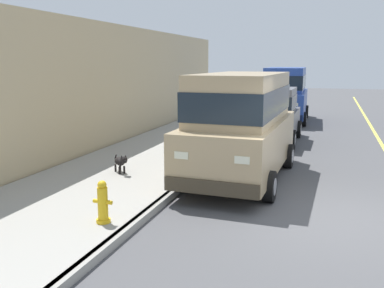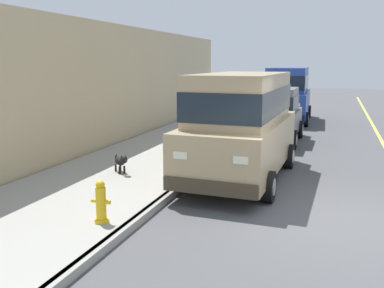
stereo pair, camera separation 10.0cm
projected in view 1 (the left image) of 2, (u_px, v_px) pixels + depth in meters
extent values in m
plane|color=#4C4C4F|center=(332.00, 218.00, 7.64)|extent=(80.00, 80.00, 0.00)
cube|color=gray|center=(168.00, 197.00, 8.61)|extent=(0.16, 64.00, 0.14)
cube|color=#99968E|center=(90.00, 189.00, 9.16)|extent=(3.60, 64.00, 0.14)
cube|color=tan|center=(241.00, 143.00, 10.07)|extent=(2.04, 4.85, 1.10)
cube|color=tan|center=(242.00, 97.00, 9.86)|extent=(1.78, 3.85, 1.10)
cube|color=#19232D|center=(242.00, 101.00, 9.88)|extent=(1.82, 3.89, 0.61)
cube|color=#3E3527|center=(212.00, 187.00, 7.98)|extent=(1.87, 0.25, 0.28)
cube|color=#3E3527|center=(259.00, 143.00, 12.32)|extent=(1.87, 0.25, 0.28)
cylinder|color=black|center=(269.00, 186.00, 8.49)|extent=(0.24, 0.65, 0.64)
cylinder|color=#9E9EA3|center=(269.00, 186.00, 8.49)|extent=(0.25, 0.36, 0.35)
cylinder|color=black|center=(181.00, 178.00, 9.12)|extent=(0.24, 0.65, 0.64)
cylinder|color=#9E9EA3|center=(181.00, 178.00, 9.12)|extent=(0.25, 0.36, 0.35)
cylinder|color=black|center=(288.00, 156.00, 11.23)|extent=(0.24, 0.65, 0.64)
cylinder|color=#9E9EA3|center=(288.00, 156.00, 11.23)|extent=(0.25, 0.36, 0.35)
cylinder|color=black|center=(220.00, 151.00, 11.87)|extent=(0.24, 0.65, 0.64)
cylinder|color=#9E9EA3|center=(220.00, 151.00, 11.87)|extent=(0.25, 0.36, 0.35)
cube|color=#EAEACC|center=(242.00, 160.00, 7.65)|extent=(0.28, 0.09, 0.14)
cube|color=#EAEACC|center=(182.00, 155.00, 8.04)|extent=(0.28, 0.09, 0.14)
cube|color=slate|center=(270.00, 122.00, 14.86)|extent=(1.75, 3.72, 0.76)
cube|color=slate|center=(272.00, 99.00, 14.94)|extent=(1.53, 1.91, 0.80)
cube|color=#19232D|center=(272.00, 101.00, 14.95)|extent=(1.57, 1.95, 0.44)
cube|color=#252527|center=(262.00, 137.00, 13.23)|extent=(1.69, 0.22, 0.28)
cube|color=#252527|center=(277.00, 122.00, 16.58)|extent=(1.69, 0.22, 0.28)
cylinder|color=black|center=(292.00, 140.00, 13.59)|extent=(0.23, 0.64, 0.64)
cylinder|color=#9E9EA3|center=(292.00, 140.00, 13.59)|extent=(0.24, 0.35, 0.35)
cylinder|color=black|center=(239.00, 137.00, 14.13)|extent=(0.23, 0.64, 0.64)
cylinder|color=#9E9EA3|center=(239.00, 137.00, 14.13)|extent=(0.24, 0.35, 0.35)
cylinder|color=black|center=(298.00, 129.00, 15.73)|extent=(0.23, 0.64, 0.64)
cylinder|color=#9E9EA3|center=(298.00, 129.00, 15.73)|extent=(0.24, 0.35, 0.35)
cylinder|color=black|center=(252.00, 127.00, 16.27)|extent=(0.23, 0.64, 0.64)
cylinder|color=#9E9EA3|center=(252.00, 127.00, 16.27)|extent=(0.24, 0.35, 0.35)
cube|color=#EAEACC|center=(279.00, 127.00, 12.97)|extent=(0.28, 0.08, 0.14)
cube|color=#EAEACC|center=(245.00, 125.00, 13.30)|extent=(0.28, 0.08, 0.14)
cube|color=#28479E|center=(285.00, 103.00, 20.03)|extent=(2.02, 4.85, 1.10)
cube|color=#28479E|center=(286.00, 79.00, 19.82)|extent=(1.77, 3.84, 1.10)
cube|color=#19232D|center=(286.00, 81.00, 19.84)|extent=(1.81, 3.88, 0.61)
cube|color=#0E1837|center=(280.00, 118.00, 17.90)|extent=(1.87, 0.25, 0.28)
cube|color=#0E1837|center=(288.00, 107.00, 22.32)|extent=(1.87, 0.25, 0.28)
cylinder|color=black|center=(304.00, 119.00, 18.47)|extent=(0.24, 0.65, 0.64)
cylinder|color=#9E9EA3|center=(304.00, 119.00, 18.47)|extent=(0.25, 0.36, 0.35)
cylinder|color=black|center=(260.00, 118.00, 19.00)|extent=(0.24, 0.65, 0.64)
cylinder|color=#9E9EA3|center=(260.00, 118.00, 19.00)|extent=(0.25, 0.36, 0.35)
cylinder|color=black|center=(306.00, 112.00, 21.27)|extent=(0.24, 0.65, 0.64)
cylinder|color=#9E9EA3|center=(306.00, 112.00, 21.27)|extent=(0.25, 0.36, 0.35)
cylinder|color=black|center=(268.00, 110.00, 21.80)|extent=(0.24, 0.65, 0.64)
cylinder|color=#9E9EA3|center=(268.00, 110.00, 21.80)|extent=(0.25, 0.36, 0.35)
cube|color=#EAEACC|center=(295.00, 105.00, 17.60)|extent=(0.28, 0.09, 0.14)
cube|color=#EAEACC|center=(266.00, 104.00, 17.93)|extent=(0.28, 0.09, 0.14)
ellipsoid|color=black|center=(120.00, 161.00, 10.20)|extent=(0.46, 0.44, 0.20)
cylinder|color=black|center=(124.00, 170.00, 10.15)|extent=(0.05, 0.05, 0.18)
cylinder|color=black|center=(120.00, 170.00, 10.09)|extent=(0.05, 0.05, 0.18)
cylinder|color=black|center=(120.00, 167.00, 10.38)|extent=(0.05, 0.05, 0.18)
cylinder|color=black|center=(116.00, 168.00, 10.32)|extent=(0.05, 0.05, 0.18)
sphere|color=black|center=(124.00, 160.00, 9.93)|extent=(0.17, 0.17, 0.17)
ellipsoid|color=black|center=(125.00, 162.00, 9.86)|extent=(0.13, 0.13, 0.06)
cone|color=black|center=(126.00, 156.00, 9.95)|extent=(0.06, 0.06, 0.07)
cone|color=black|center=(122.00, 157.00, 9.90)|extent=(0.06, 0.06, 0.07)
cylinder|color=black|center=(116.00, 157.00, 10.40)|extent=(0.11, 0.10, 0.13)
cylinder|color=gold|center=(103.00, 221.00, 7.06)|extent=(0.24, 0.24, 0.06)
cylinder|color=gold|center=(103.00, 203.00, 7.00)|extent=(0.17, 0.17, 0.55)
sphere|color=gold|center=(102.00, 185.00, 6.94)|extent=(0.15, 0.15, 0.15)
cylinder|color=gold|center=(96.00, 201.00, 7.03)|extent=(0.10, 0.07, 0.07)
cylinder|color=gold|center=(109.00, 202.00, 6.96)|extent=(0.10, 0.07, 0.07)
cube|color=tan|center=(122.00, 85.00, 14.73)|extent=(0.50, 20.00, 3.99)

